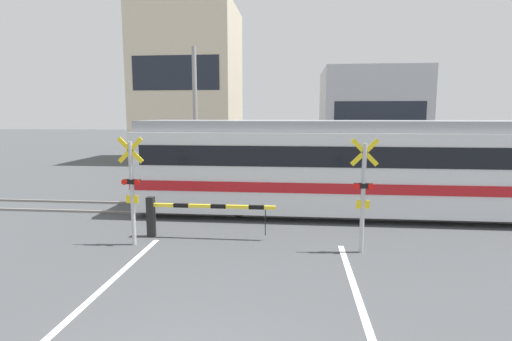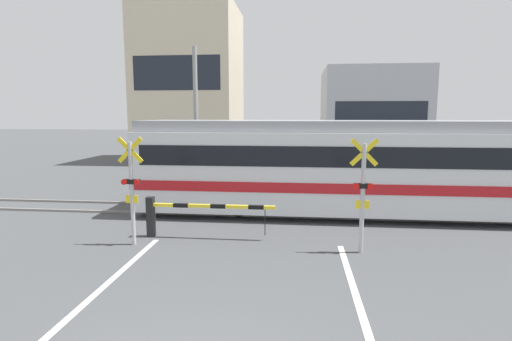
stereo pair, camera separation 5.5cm
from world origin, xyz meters
TOP-DOWN VIEW (x-y plane):
  - rail_track_near at (0.00, 9.18)m, footprint 50.00×0.10m
  - rail_track_far at (0.00, 10.61)m, footprint 50.00×0.10m
  - commuter_train at (5.01, 9.90)m, footprint 18.17×2.90m
  - crossing_barrier_near at (-1.85, 6.75)m, footprint 3.58×0.20m
  - crossing_barrier_far at (1.85, 13.12)m, footprint 3.58×0.20m
  - crossing_signal_left at (-2.92, 6.02)m, footprint 0.68×0.15m
  - crossing_signal_right at (2.92, 6.02)m, footprint 0.68×0.15m
  - pedestrian at (0.45, 16.47)m, footprint 0.38×0.22m
  - building_left_of_street at (-6.47, 25.12)m, footprint 6.80×6.86m
  - building_right_of_street at (6.38, 25.12)m, footprint 6.61×6.86m
  - utility_pole_streetside at (-3.67, 15.62)m, footprint 0.22×0.22m

SIDE VIEW (x-z plane):
  - rail_track_near at x=0.00m, z-range 0.00..0.08m
  - rail_track_far at x=0.00m, z-range 0.00..0.08m
  - crossing_barrier_near at x=-1.85m, z-range 0.16..1.30m
  - crossing_barrier_far at x=1.85m, z-range 0.16..1.30m
  - pedestrian at x=0.45m, z-range 0.13..1.84m
  - crossing_signal_left at x=-2.92m, z-range 0.14..2.98m
  - crossing_signal_right at x=2.92m, z-range 0.14..2.98m
  - commuter_train at x=5.01m, z-range 0.11..3.31m
  - building_right_of_street at x=6.38m, z-range 0.00..6.44m
  - utility_pole_streetside at x=-3.67m, z-range 0.00..6.63m
  - building_left_of_street at x=-6.47m, z-range 0.00..10.94m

